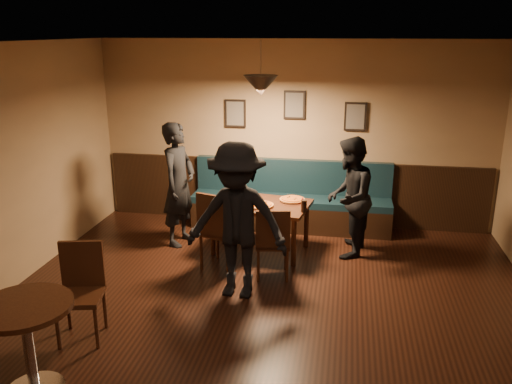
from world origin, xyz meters
TOP-DOWN VIEW (x-y plane):
  - floor at (0.00, 0.00)m, footprint 7.00×7.00m
  - ceiling at (0.00, 0.00)m, footprint 7.00×7.00m
  - wall_back at (0.00, 3.50)m, footprint 6.00×0.00m
  - wainscot at (0.00, 3.47)m, footprint 5.88×0.06m
  - booth_bench at (0.00, 3.20)m, footprint 3.00×0.60m
  - picture_left at (-0.90, 3.47)m, footprint 0.32×0.04m
  - picture_center at (0.00, 3.47)m, footprint 0.32×0.04m
  - picture_right at (0.90, 3.47)m, footprint 0.32×0.04m
  - pendant_lamp at (-0.31, 2.26)m, footprint 0.44×0.44m
  - dining_table at (-0.31, 2.26)m, footprint 1.40×1.02m
  - chair_near_left at (-0.70, 1.66)m, footprint 0.57×0.57m
  - chair_near_right at (-0.04, 1.51)m, footprint 0.46×0.46m
  - diner_left at (-1.47, 2.35)m, footprint 0.54×0.71m
  - diner_right at (0.86, 2.34)m, footprint 0.73×0.87m
  - diner_front at (-0.36, 0.98)m, footprint 1.21×0.77m
  - pizza_a at (-0.67, 2.35)m, footprint 0.42×0.42m
  - pizza_b at (-0.29, 2.12)m, footprint 0.45×0.45m
  - pizza_c at (0.10, 2.43)m, footprint 0.43×0.43m
  - soda_glass at (0.30, 2.00)m, footprint 0.09×0.09m
  - tabasco_bottle at (0.26, 2.23)m, footprint 0.04×0.04m
  - napkin_a at (-0.84, 2.48)m, footprint 0.15×0.15m
  - napkin_b at (-0.81, 1.96)m, footprint 0.19×0.19m
  - cutlery_set at (-0.33, 1.87)m, footprint 0.18×0.08m
  - cafe_table at (-1.69, -1.01)m, footprint 0.93×0.93m
  - cafe_chair_far at (-1.68, -0.18)m, footprint 0.51×0.51m

SIDE VIEW (x-z plane):
  - floor at x=0.00m, z-range 0.00..0.00m
  - dining_table at x=-0.31m, z-range 0.00..0.69m
  - cafe_table at x=-1.69m, z-range 0.00..0.82m
  - chair_near_right at x=-0.04m, z-range 0.00..0.91m
  - cafe_chair_far at x=-1.68m, z-range 0.00..0.96m
  - wainscot at x=0.00m, z-range 0.00..1.00m
  - booth_bench at x=0.00m, z-range 0.00..1.00m
  - chair_near_left at x=-0.70m, z-range 0.00..1.02m
  - cutlery_set at x=-0.33m, z-range 0.69..0.69m
  - napkin_a at x=-0.84m, z-range 0.69..0.69m
  - napkin_b at x=-0.81m, z-range 0.69..0.69m
  - pizza_c at x=0.10m, z-range 0.69..0.73m
  - pizza_b at x=-0.29m, z-range 0.69..0.73m
  - pizza_a at x=-0.67m, z-range 0.69..0.73m
  - tabasco_bottle at x=0.26m, z-range 0.69..0.82m
  - soda_glass at x=0.30m, z-range 0.69..0.85m
  - diner_right at x=0.86m, z-range 0.00..1.61m
  - diner_left at x=-1.47m, z-range 0.00..1.73m
  - diner_front at x=-0.36m, z-range 0.00..1.78m
  - wall_back at x=0.00m, z-range -1.60..4.40m
  - picture_left at x=-0.90m, z-range 1.49..1.91m
  - picture_right at x=0.90m, z-range 1.49..1.91m
  - picture_center at x=0.00m, z-range 1.64..2.06m
  - pendant_lamp at x=-0.31m, z-range 2.12..2.38m
  - ceiling at x=0.00m, z-range 2.80..2.80m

